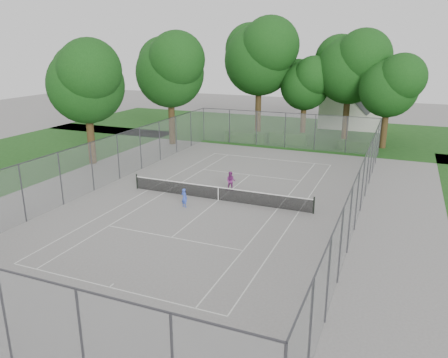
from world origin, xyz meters
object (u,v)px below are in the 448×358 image
at_px(tennis_net, 218,193).
at_px(woman_player, 231,181).
at_px(girl_player, 184,198).
at_px(house, 354,97).

relative_size(tennis_net, woman_player, 9.15).
bearing_deg(girl_player, tennis_net, -108.57).
height_order(house, woman_player, house).
relative_size(house, girl_player, 7.62).
xyz_separation_m(house, girl_player, (-6.40, -33.44, -3.18)).
height_order(tennis_net, woman_player, woman_player).
distance_m(tennis_net, woman_player, 2.21).
bearing_deg(woman_player, tennis_net, -101.79).
xyz_separation_m(tennis_net, woman_player, (0.03, 2.20, 0.19)).
height_order(tennis_net, girl_player, girl_player).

